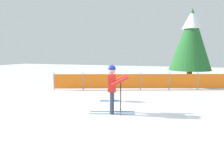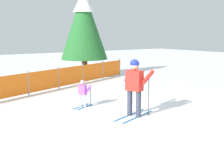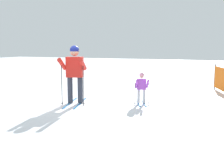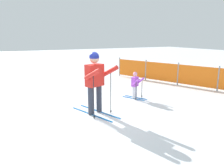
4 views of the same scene
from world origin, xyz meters
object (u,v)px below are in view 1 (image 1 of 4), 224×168
object	(u,v)px
conifer_far	(191,39)
safety_fence	(141,81)
skier_adult	(113,84)
skier_child	(110,89)

from	to	relation	value
conifer_far	safety_fence	bearing A→B (deg)	-138.01
skier_adult	safety_fence	xyz separation A→B (m)	(-0.15, 5.58, -0.57)
safety_fence	conifer_far	size ratio (longest dim) A/B	1.94
skier_child	safety_fence	bearing A→B (deg)	53.79
skier_adult	safety_fence	bearing A→B (deg)	72.68
skier_adult	skier_child	size ratio (longest dim) A/B	1.84
skier_child	safety_fence	world-z (taller)	safety_fence
conifer_far	skier_child	bearing A→B (deg)	-119.34
skier_child	conifer_far	world-z (taller)	conifer_far
safety_fence	conifer_far	bearing A→B (deg)	41.99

